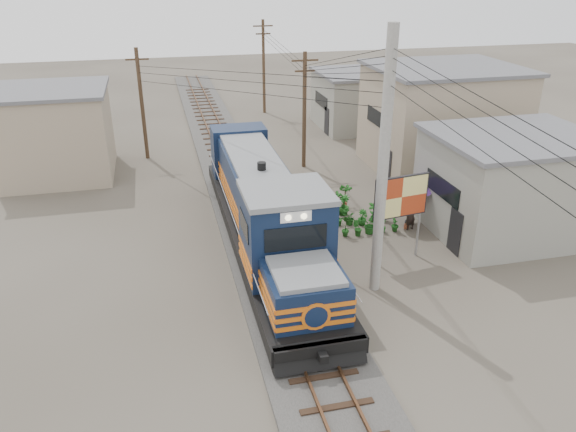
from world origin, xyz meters
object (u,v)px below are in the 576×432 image
object	(u,v)px
billboard	(401,199)
market_umbrella	(413,184)
locomotive	(265,211)
vendor	(411,215)

from	to	relation	value
billboard	market_umbrella	xyz separation A→B (m)	(2.13, 3.26, -0.77)
locomotive	vendor	xyz separation A→B (m)	(7.12, 0.36, -1.10)
market_umbrella	vendor	distance (m)	1.51
billboard	market_umbrella	bearing A→B (deg)	48.41
locomotive	billboard	distance (m)	5.82
vendor	locomotive	bearing A→B (deg)	-7.58
locomotive	billboard	bearing A→B (deg)	-23.23
market_umbrella	locomotive	bearing A→B (deg)	-172.32
locomotive	billboard	world-z (taller)	locomotive
billboard	vendor	xyz separation A→B (m)	(1.85, 2.62, -2.10)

